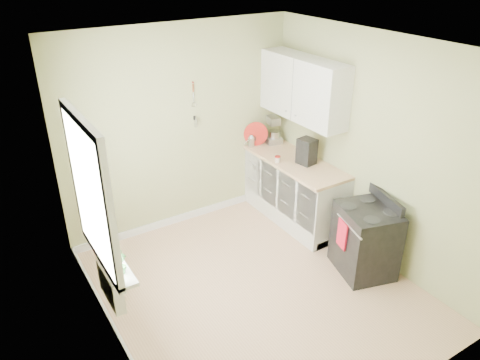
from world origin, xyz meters
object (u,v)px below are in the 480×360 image
stove (365,240)px  kettle (251,141)px  coffee_maker (307,152)px  stand_mixer (271,129)px

stove → kettle: kettle is taller
stove → coffee_maker: bearing=86.9°
stove → stand_mixer: (0.14, 2.11, 0.67)m
stove → stand_mixer: stand_mixer is taller
stove → coffee_maker: size_ratio=2.76×
stove → kettle: 2.18m
stove → kettle: size_ratio=5.33×
stand_mixer → kettle: (-0.36, -0.02, -0.10)m
stove → coffee_maker: coffee_maker is taller
stove → stand_mixer: 2.22m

